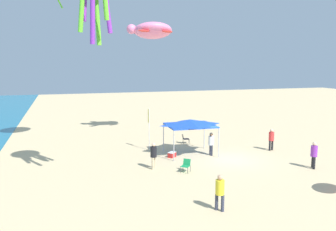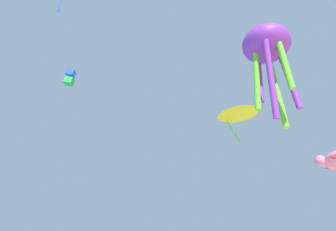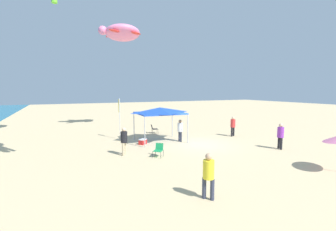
# 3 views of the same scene
# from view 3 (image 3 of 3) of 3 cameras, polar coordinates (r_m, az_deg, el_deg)

# --- Properties ---
(ground) EXTENTS (120.00, 120.00, 0.10)m
(ground) POSITION_cam_3_polar(r_m,az_deg,el_deg) (18.63, 7.68, -7.00)
(ground) COLOR #D6BC8C
(canopy_tent) EXTENTS (3.09, 3.67, 2.77)m
(canopy_tent) POSITION_cam_3_polar(r_m,az_deg,el_deg) (19.17, -1.94, 1.15)
(canopy_tent) COLOR #B7B7BC
(canopy_tent) RESTS_ON ground
(folding_chair_facing_ocean) EXTENTS (0.63, 0.71, 0.82)m
(folding_chair_facing_ocean) POSITION_cam_3_polar(r_m,az_deg,el_deg) (23.05, -3.44, -3.06)
(folding_chair_facing_ocean) COLOR black
(folding_chair_facing_ocean) RESTS_ON ground
(folding_chair_left_of_tent) EXTENTS (0.81, 0.80, 0.82)m
(folding_chair_left_of_tent) POSITION_cam_3_polar(r_m,az_deg,el_deg) (15.12, -2.26, -8.03)
(folding_chair_left_of_tent) COLOR black
(folding_chair_left_of_tent) RESTS_ON ground
(cooler_box) EXTENTS (0.71, 0.74, 0.40)m
(cooler_box) POSITION_cam_3_polar(r_m,az_deg,el_deg) (18.55, -6.05, -6.24)
(cooler_box) COLOR red
(cooler_box) RESTS_ON ground
(banner_flag) EXTENTS (0.36, 0.06, 3.47)m
(banner_flag) POSITION_cam_3_polar(r_m,az_deg,el_deg) (20.49, -11.51, 0.21)
(banner_flag) COLOR silver
(banner_flag) RESTS_ON ground
(person_far_stroller) EXTENTS (0.43, 0.46, 1.79)m
(person_far_stroller) POSITION_cam_3_polar(r_m,az_deg,el_deg) (22.19, 15.24, -2.13)
(person_far_stroller) COLOR black
(person_far_stroller) RESTS_ON ground
(person_near_umbrella) EXTENTS (0.43, 0.43, 1.81)m
(person_near_umbrella) POSITION_cam_3_polar(r_m,az_deg,el_deg) (9.45, 9.65, -13.26)
(person_near_umbrella) COLOR #33384C
(person_near_umbrella) RESTS_ON ground
(person_by_tent) EXTENTS (0.47, 0.44, 1.84)m
(person_by_tent) POSITION_cam_3_polar(r_m,az_deg,el_deg) (18.59, 25.27, -4.02)
(person_by_tent) COLOR black
(person_by_tent) RESTS_ON ground
(person_beachcomber) EXTENTS (0.47, 0.42, 1.78)m
(person_beachcomber) POSITION_cam_3_polar(r_m,az_deg,el_deg) (19.31, 2.92, -3.17)
(person_beachcomber) COLOR #33384C
(person_beachcomber) RESTS_ON ground
(person_kite_handler) EXTENTS (0.43, 0.43, 1.80)m
(person_kite_handler) POSITION_cam_3_polar(r_m,az_deg,el_deg) (15.55, -10.46, -5.53)
(person_kite_handler) COLOR #C6B28C
(person_kite_handler) RESTS_ON ground
(kite_turtle_pink) EXTENTS (3.97, 4.49, 2.09)m
(kite_turtle_pink) POSITION_cam_3_polar(r_m,az_deg,el_deg) (27.02, -11.02, 18.80)
(kite_turtle_pink) COLOR pink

